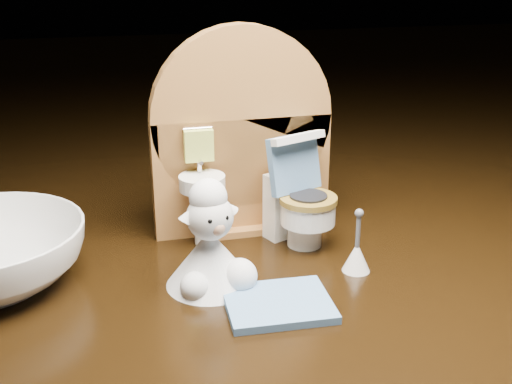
{
  "coord_description": "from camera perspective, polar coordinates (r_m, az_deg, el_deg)",
  "views": [
    {
      "loc": [
        -0.1,
        -0.37,
        0.2
      ],
      "look_at": [
        -0.0,
        0.02,
        0.05
      ],
      "focal_mm": 45.0,
      "sensor_mm": 36.0,
      "label": 1
    }
  ],
  "objects": [
    {
      "name": "toilet_brush",
      "position": [
        0.42,
        8.94,
        -5.53
      ],
      "size": [
        0.02,
        0.02,
        0.04
      ],
      "color": "white",
      "rests_on": "ground"
    },
    {
      "name": "backdrop_panel",
      "position": [
        0.46,
        -1.37,
        4.23
      ],
      "size": [
        0.13,
        0.05,
        0.15
      ],
      "color": "#9D6630",
      "rests_on": "ground"
    },
    {
      "name": "toy_toilet",
      "position": [
        0.45,
        3.81,
        -1.02
      ],
      "size": [
        0.05,
        0.06,
        0.08
      ],
      "rotation": [
        0.0,
        0.0,
        0.37
      ],
      "color": "white",
      "rests_on": "ground"
    },
    {
      "name": "plush_lamb",
      "position": [
        0.4,
        -4.01,
        -5.1
      ],
      "size": [
        0.06,
        0.06,
        0.07
      ],
      "rotation": [
        0.0,
        0.0,
        0.23
      ],
      "color": "white",
      "rests_on": "ground"
    },
    {
      "name": "bath_mat",
      "position": [
        0.38,
        2.0,
        -9.89
      ],
      "size": [
        0.06,
        0.05,
        0.0
      ],
      "primitive_type": "cube",
      "rotation": [
        0.0,
        0.0,
        -0.06
      ],
      "color": "#547DAD",
      "rests_on": "ground"
    }
  ]
}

